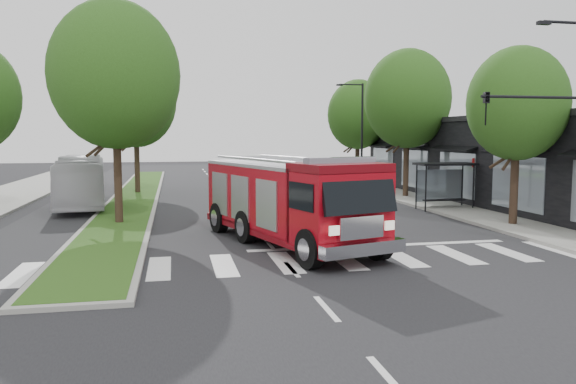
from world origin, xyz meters
name	(u,v)px	position (x,y,z in m)	size (l,w,h in m)	color
ground	(270,245)	(0.00, 0.00, 0.00)	(140.00, 140.00, 0.00)	black
sidewalk_right	(448,204)	(12.50, 10.00, 0.07)	(5.00, 80.00, 0.15)	gray
median	(136,196)	(-6.00, 18.00, 0.08)	(3.00, 50.00, 0.15)	gray
storefront_row	(518,162)	(17.00, 10.00, 2.50)	(8.00, 30.00, 5.00)	black
bus_shelter	(444,173)	(11.20, 8.15, 2.04)	(3.20, 1.60, 2.61)	black
tree_right_near	(517,104)	(11.50, 2.00, 5.51)	(4.40, 4.40, 8.05)	black
tree_right_mid	(407,99)	(11.50, 14.00, 6.49)	(5.60, 5.60, 9.72)	black
tree_right_far	(358,115)	(11.50, 24.00, 5.84)	(5.00, 5.00, 8.73)	black
tree_median_near	(115,75)	(-6.00, 6.00, 6.81)	(5.80, 5.80, 10.16)	black
tree_median_far	(135,101)	(-6.00, 20.00, 6.49)	(5.60, 5.60, 9.72)	black
streetlight_right_near	(563,119)	(9.61, -3.50, 4.67)	(4.08, 0.22, 8.00)	black
streetlight_right_far	(360,131)	(10.35, 20.00, 4.48)	(2.11, 0.20, 8.00)	black
fire_engine	(288,201)	(0.71, 0.01, 1.64)	(5.68, 10.30, 3.42)	#64050C
city_bus	(81,181)	(-8.80, 13.83, 1.48)	(2.48, 10.59, 2.95)	silver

